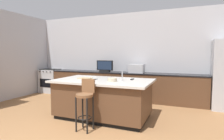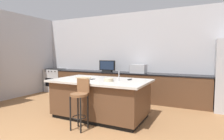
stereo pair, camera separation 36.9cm
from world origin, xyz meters
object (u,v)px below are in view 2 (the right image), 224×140
Objects in this scene: kitchen_island at (101,98)px; cutting_board at (84,78)px; fruit_bowl at (109,80)px; microwave at (139,69)px; range_oven at (56,80)px; tv_monitor at (107,67)px; tv_remote at (130,79)px; cell_phone at (93,79)px; bar_stool_center at (80,99)px.

cutting_board is at bearing 176.90° from kitchen_island.
microwave is at bearing 89.65° from fruit_bowl.
fruit_bowl is at bearing -13.94° from cutting_board.
range_oven is 3.57m from microwave.
kitchen_island is 7.34× the size of cutting_board.
tv_remote is (1.44, -1.58, -0.18)m from tv_monitor.
cell_phone is at bearing -72.37° from tv_monitor.
cutting_board is at bearing -113.92° from microwave.
cutting_board is (-0.51, 0.03, 0.45)m from kitchen_island.
tv_remote is at bearing -47.71° from tv_monitor.
tv_monitor is 1.91× the size of cutting_board.
microwave is 0.47× the size of bar_stool_center.
range_oven is at bearing 159.39° from tv_remote.
fruit_bowl reaches higher than cutting_board.
range_oven is 4.20m from tv_remote.
microwave is 3.20× the size of cell_phone.
range_oven reaches higher than tv_remote.
tv_monitor is at bearing -1.21° from range_oven.
tv_monitor reaches higher than microwave.
kitchen_island is 2.45× the size of range_oven.
tv_monitor is at bearing 118.66° from fruit_bowl.
tv_remote is (3.84, -1.63, 0.45)m from range_oven.
tv_monitor is 1.85m from cutting_board.
tv_remote reaches higher than cell_phone.
bar_stool_center is (3.21, -2.73, 0.15)m from range_oven.
kitchen_island is 10.95× the size of fruit_bowl.
microwave is 2.02m from cell_phone.
tv_monitor reaches higher than range_oven.
cutting_board is (-0.82, 0.20, -0.03)m from fruit_bowl.
tv_remote is 0.55× the size of cutting_board.
range_oven is at bearing 139.60° from bar_stool_center.
fruit_bowl reaches higher than tv_remote.
microwave is at bearing 2.65° from tv_monitor.
fruit_bowl is at bearing -29.95° from kitchen_island.
kitchen_island is 0.83m from tv_remote.
microwave is 2.30× the size of fruit_bowl.
bar_stool_center is 0.87m from cell_phone.
bar_stool_center is at bearing -73.32° from tv_monitor.
range_oven is 4.47× the size of fruit_bowl.
cutting_board reaches higher than kitchen_island.
microwave reaches higher than fruit_bowl.
fruit_bowl is at bearing -61.34° from tv_monitor.
cell_phone is at bearing 164.97° from fruit_bowl.
cell_phone reaches higher than kitchen_island.
bar_stool_center is (0.80, -2.68, -0.48)m from tv_monitor.
tv_remote is at bearing 22.94° from kitchen_island.
cell_phone is 0.48× the size of cutting_board.
fruit_bowl is (-0.01, -2.08, -0.11)m from microwave.
tv_remote reaches higher than cutting_board.
cutting_board is (2.69, -1.87, 0.45)m from range_oven.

